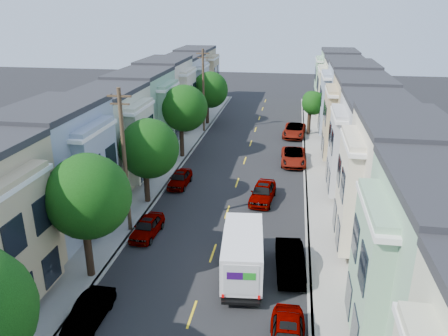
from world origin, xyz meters
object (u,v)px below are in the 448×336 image
object	(u,v)px
fedex_truck	(243,253)
parked_right_c	(293,157)
parked_left_b	(89,313)
parked_right_d	(294,130)
lead_sedan	(263,192)
parked_right_b	(290,261)
utility_pole_far	(203,91)
tree_e	(209,90)
utility_pole_near	(125,162)
tree_far_r	(313,104)
parked_left_d	(180,179)
tree_b	(87,197)
tree_d	(184,108)
tree_c	(148,149)
parked_left_c	(147,227)

from	to	relation	value
fedex_truck	parked_right_c	world-z (taller)	fedex_truck
parked_left_b	parked_right_d	world-z (taller)	parked_right_d
lead_sedan	parked_right_b	xyz separation A→B (m)	(2.36, -9.85, -0.01)
fedex_truck	utility_pole_far	bearing A→B (deg)	100.42
tree_e	parked_right_c	size ratio (longest dim) A/B	1.33
utility_pole_near	parked_right_d	world-z (taller)	utility_pole_near
tree_e	tree_far_r	size ratio (longest dim) A/B	1.29
utility_pole_far	parked_left_d	size ratio (longest dim) A/B	2.47
utility_pole_far	parked_left_b	world-z (taller)	utility_pole_far
parked_right_d	parked_left_d	bearing A→B (deg)	-115.02
tree_b	tree_d	bearing A→B (deg)	90.00
tree_b	parked_left_d	distance (m)	14.96
utility_pole_near	parked_right_c	distance (m)	19.96
parked_left_d	tree_b	bearing A→B (deg)	-94.30
tree_b	parked_left_b	world-z (taller)	tree_b
lead_sedan	parked_left_d	size ratio (longest dim) A/B	1.16
parked_left_d	lead_sedan	bearing A→B (deg)	-14.18
parked_left_d	tree_e	bearing A→B (deg)	95.12
fedex_truck	parked_left_b	xyz separation A→B (m)	(-7.07, -5.20, -0.97)
parked_right_c	tree_far_r	bearing A→B (deg)	77.90
utility_pole_near	parked_left_d	distance (m)	9.77
tree_d	parked_left_b	bearing A→B (deg)	-86.85
tree_c	utility_pole_far	distance (m)	21.27
tree_far_r	utility_pole_far	bearing A→B (deg)	-177.38
tree_b	parked_right_d	world-z (taller)	tree_b
tree_e	utility_pole_near	distance (m)	29.76
parked_right_c	parked_right_b	bearing A→B (deg)	-91.54
tree_far_r	utility_pole_near	bearing A→B (deg)	-116.38
parked_left_b	parked_left_d	distance (m)	17.99
parked_left_d	parked_right_b	xyz separation A→B (m)	(9.80, -11.92, 0.09)
tree_b	parked_left_b	bearing A→B (deg)	-69.69
tree_e	parked_right_b	size ratio (longest dim) A/B	1.55
tree_e	fedex_truck	world-z (taller)	tree_e
parked_left_d	parked_right_b	world-z (taller)	parked_right_b
tree_c	parked_left_c	world-z (taller)	tree_c
parked_right_d	tree_far_r	bearing A→B (deg)	29.45
parked_left_b	parked_left_d	size ratio (longest dim) A/B	0.92
tree_b	parked_left_d	size ratio (longest dim) A/B	1.86
tree_c	parked_left_d	size ratio (longest dim) A/B	1.71
utility_pole_far	parked_right_c	xyz separation A→B (m)	(11.20, -10.08, -4.43)
parked_right_c	parked_right_d	world-z (taller)	parked_right_d
parked_right_b	fedex_truck	bearing A→B (deg)	-167.23
utility_pole_near	parked_right_b	size ratio (longest dim) A/B	2.22
tree_e	lead_sedan	world-z (taller)	tree_e
fedex_truck	parked_left_b	distance (m)	8.83
tree_e	utility_pole_far	size ratio (longest dim) A/B	0.70
lead_sedan	parked_left_d	world-z (taller)	lead_sedan
utility_pole_near	parked_right_c	world-z (taller)	utility_pole_near
tree_c	utility_pole_far	world-z (taller)	utility_pole_far
tree_b	lead_sedan	xyz separation A→B (m)	(8.84, 12.13, -4.40)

